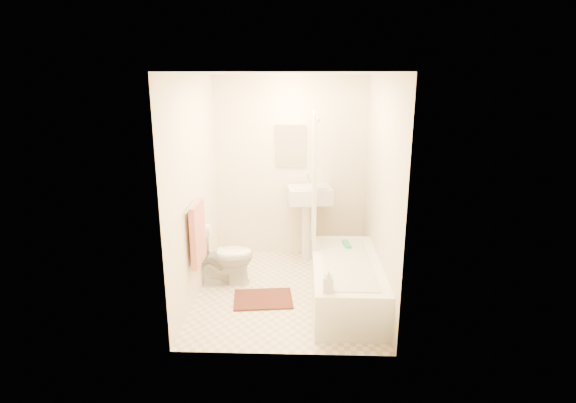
{
  "coord_description": "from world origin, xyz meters",
  "views": [
    {
      "loc": [
        0.17,
        -4.66,
        2.35
      ],
      "look_at": [
        0.0,
        0.25,
        1.0
      ],
      "focal_mm": 28.0,
      "sensor_mm": 36.0,
      "label": 1
    }
  ],
  "objects_px": {
    "toilet": "(224,256)",
    "bath_mat": "(263,299)",
    "bathtub": "(346,282)",
    "sink": "(309,220)",
    "soap_bottle": "(328,281)"
  },
  "relations": [
    {
      "from": "bathtub",
      "to": "bath_mat",
      "type": "relative_size",
      "value": 2.57
    },
    {
      "from": "toilet",
      "to": "bath_mat",
      "type": "xyz_separation_m",
      "value": [
        0.49,
        -0.42,
        -0.33
      ]
    },
    {
      "from": "bathtub",
      "to": "bath_mat",
      "type": "distance_m",
      "value": 0.93
    },
    {
      "from": "toilet",
      "to": "soap_bottle",
      "type": "height_order",
      "value": "toilet"
    },
    {
      "from": "toilet",
      "to": "sink",
      "type": "distance_m",
      "value": 1.28
    },
    {
      "from": "bath_mat",
      "to": "bathtub",
      "type": "bearing_deg",
      "value": 0.46
    },
    {
      "from": "bathtub",
      "to": "bath_mat",
      "type": "height_order",
      "value": "bathtub"
    },
    {
      "from": "sink",
      "to": "toilet",
      "type": "bearing_deg",
      "value": -150.27
    },
    {
      "from": "toilet",
      "to": "soap_bottle",
      "type": "distance_m",
      "value": 1.62
    },
    {
      "from": "toilet",
      "to": "bathtub",
      "type": "height_order",
      "value": "toilet"
    },
    {
      "from": "toilet",
      "to": "soap_bottle",
      "type": "relative_size",
      "value": 3.29
    },
    {
      "from": "sink",
      "to": "bathtub",
      "type": "bearing_deg",
      "value": -79.96
    },
    {
      "from": "bathtub",
      "to": "soap_bottle",
      "type": "distance_m",
      "value": 0.8
    },
    {
      "from": "bathtub",
      "to": "soap_bottle",
      "type": "relative_size",
      "value": 7.83
    },
    {
      "from": "bathtub",
      "to": "bath_mat",
      "type": "xyz_separation_m",
      "value": [
        -0.9,
        -0.01,
        -0.22
      ]
    }
  ]
}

